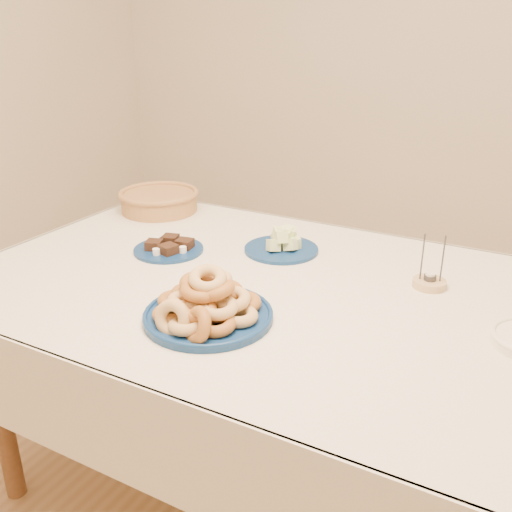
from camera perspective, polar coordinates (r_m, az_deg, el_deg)
name	(u,v)px	position (r m, az deg, el deg)	size (l,w,h in m)	color
ground	(263,489)	(2.03, 0.73, -22.24)	(5.00, 5.00, 0.00)	#996F48
dining_table	(264,316)	(1.64, 0.84, -6.06)	(1.71, 1.11, 0.75)	brown
donut_platter	(207,306)	(1.39, -4.97, -5.01)	(0.36, 0.36, 0.15)	navy
melon_plate	(282,244)	(1.81, 2.65, 1.21)	(0.30, 0.30, 0.08)	navy
brownie_plate	(169,248)	(1.83, -8.72, 0.82)	(0.22, 0.22, 0.04)	navy
wicker_basket	(159,200)	(2.22, -9.67, 5.53)	(0.36, 0.36, 0.08)	olive
candle_holder	(429,282)	(1.64, 16.95, -2.51)	(0.11, 0.11, 0.15)	tan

